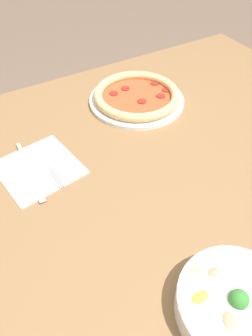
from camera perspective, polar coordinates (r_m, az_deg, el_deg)
ground_plane at (r=1.40m, az=3.96°, el=-21.91°), size 8.00×8.00×0.00m
dining_table at (r=0.85m, az=6.09°, el=-4.54°), size 1.32×1.06×0.73m
pizza at (r=1.00m, az=1.88°, el=12.30°), size 0.28×0.28×0.04m
bowl at (r=0.60m, az=18.52°, el=-21.52°), size 0.20×0.20×0.07m
napkin at (r=0.81m, az=-14.96°, el=-0.05°), size 0.20×0.20×0.00m
fork at (r=0.81m, az=-13.33°, el=0.90°), size 0.02×0.17×0.00m
knife at (r=0.81m, az=-16.63°, el=-0.01°), size 0.02×0.22×0.01m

